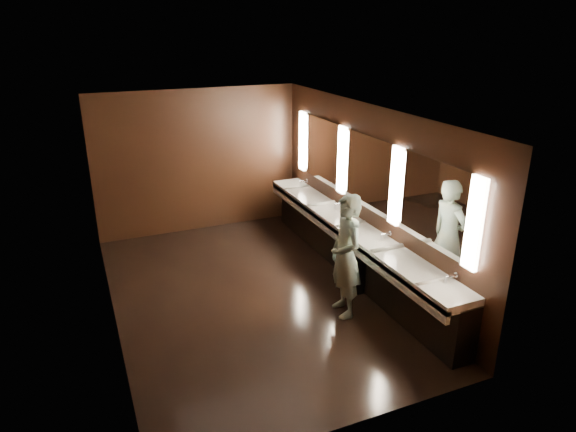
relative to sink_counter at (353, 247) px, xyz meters
The scene contains 10 objects.
floor 1.86m from the sink_counter, behind, with size 6.00×6.00×0.00m, color black.
ceiling 2.92m from the sink_counter, behind, with size 4.00×6.00×0.02m, color #2D2D2B.
wall_back 3.61m from the sink_counter, 120.87° to the left, with size 4.00×0.02×2.80m, color black.
wall_front 3.61m from the sink_counter, 120.87° to the right, with size 4.00×0.02×2.80m, color black.
wall_left 3.90m from the sink_counter, behind, with size 0.02×6.00×2.80m, color black.
wall_right 0.93m from the sink_counter, ahead, with size 0.02×6.00×2.80m, color black.
sink_counter is the anchor object (origin of this frame).
mirror_band 1.27m from the sink_counter, ahead, with size 0.06×5.03×1.15m.
person 1.30m from the sink_counter, 125.51° to the right, with size 0.65×0.43×1.79m, color #7DB2BA.
trash_bin 0.55m from the sink_counter, 114.86° to the right, with size 0.39×0.39×0.60m, color black.
Camera 1 is at (-2.22, -6.65, 3.97)m, focal length 32.00 mm.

